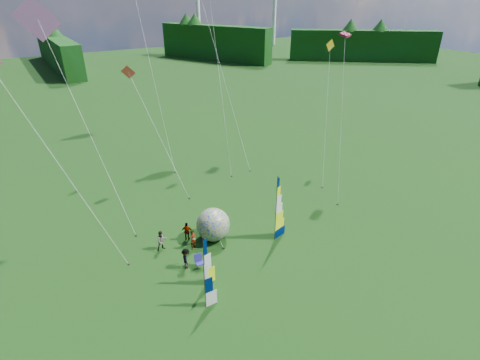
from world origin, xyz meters
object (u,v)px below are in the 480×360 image
spectator_b (162,241)px  kite_whale (223,68)px  spectator_d (187,231)px  spectator_c (186,259)px  side_banner_left (204,263)px  camp_chair (200,262)px  bol_inflatable (213,225)px  side_banner_far (205,287)px  feather_banner_main (276,210)px  spectator_a (193,240)px

spectator_b → kite_whale: 20.61m
spectator_d → spectator_c: bearing=99.7°
side_banner_left → camp_chair: 2.16m
bol_inflatable → camp_chair: size_ratio=2.49×
bol_inflatable → side_banner_left: bearing=-124.7°
side_banner_far → spectator_d: 7.14m
camp_chair → kite_whale: 22.24m
kite_whale → spectator_c: bearing=-123.3°
side_banner_far → camp_chair: side_banner_far is taller
spectator_d → spectator_b: bearing=39.3°
camp_chair → feather_banner_main: bearing=3.5°
camp_chair → kite_whale: kite_whale is taller
feather_banner_main → spectator_c: (-7.04, 0.64, -1.87)m
side_banner_left → spectator_d: (1.14, 5.12, -1.03)m
feather_banner_main → spectator_d: (-5.62, 3.54, -1.87)m
feather_banner_main → spectator_b: feather_banner_main is taller
spectator_b → spectator_d: bearing=2.9°
camp_chair → spectator_c: bearing=149.0°
feather_banner_main → spectator_c: bearing=160.2°
feather_banner_main → spectator_d: feather_banner_main is taller
spectator_a → camp_chair: size_ratio=1.54×
kite_whale → side_banner_far: bearing=-118.6°
feather_banner_main → spectator_a: 6.42m
spectator_c → spectator_a: bearing=-24.9°
side_banner_far → side_banner_left: bearing=65.4°
kite_whale → spectator_d: bearing=-125.4°
side_banner_left → kite_whale: (12.05, 18.30, 7.92)m
spectator_a → camp_chair: spectator_a is taller
side_banner_left → kite_whale: 23.30m
bol_inflatable → spectator_d: bearing=152.0°
side_banner_far → bol_inflatable: (3.73, 5.88, -0.34)m
side_banner_left → kite_whale: size_ratio=0.18×
feather_banner_main → bol_inflatable: size_ratio=2.06×
side_banner_left → feather_banner_main: bearing=6.1°
spectator_a → bol_inflatable: bearing=-15.3°
spectator_a → spectator_b: spectator_b is taller
feather_banner_main → spectator_a: bearing=143.6°
camp_chair → kite_whale: size_ratio=0.05×
side_banner_left → side_banner_far: size_ratio=1.11×
side_banner_left → side_banner_far: 1.90m
feather_banner_main → spectator_b: (-7.69, 3.42, -1.83)m
camp_chair → kite_whale: (11.59, 16.61, 9.19)m
side_banner_left → spectator_b: bearing=93.5°
side_banner_far → camp_chair: size_ratio=3.15×
spectator_a → spectator_c: 2.12m
side_banner_far → spectator_c: side_banner_far is taller
spectator_c → spectator_d: bearing=-12.0°
side_banner_far → spectator_d: size_ratio=2.15×
side_banner_far → spectator_b: (-0.09, 6.69, -0.82)m
spectator_d → camp_chair: bearing=114.6°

